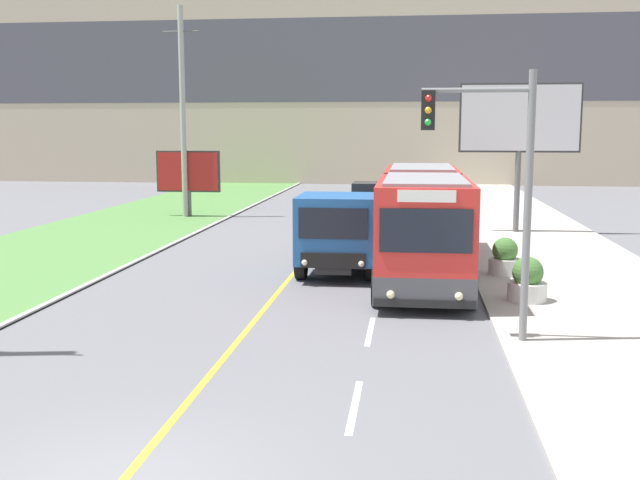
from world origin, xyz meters
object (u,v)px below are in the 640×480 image
object	(u,v)px
dump_truck	(340,232)
car_distant	(366,196)
traffic_light_mast	(496,172)
billboard_small	(188,173)
city_bus	(422,222)
planter_round_second	(505,258)
utility_pole_far	(183,112)
planter_round_near	(527,282)
billboard_large	(520,122)

from	to	relation	value
dump_truck	car_distant	world-z (taller)	dump_truck
traffic_light_mast	billboard_small	xyz separation A→B (m)	(-13.04, 21.57, -1.36)
city_bus	car_distant	world-z (taller)	city_bus
traffic_light_mast	dump_truck	bearing A→B (deg)	117.96
city_bus	planter_round_second	xyz separation A→B (m)	(2.50, -0.42, -1.04)
utility_pole_far	traffic_light_mast	distance (m)	25.13
planter_round_near	traffic_light_mast	bearing A→B (deg)	-109.14
dump_truck	planter_round_near	bearing A→B (deg)	-34.47
utility_pole_far	planter_round_second	world-z (taller)	utility_pole_far
dump_truck	car_distant	bearing A→B (deg)	91.10
city_bus	traffic_light_mast	distance (m)	8.04
car_distant	billboard_small	xyz separation A→B (m)	(-8.78, -5.50, 1.56)
city_bus	car_distant	bearing A→B (deg)	98.53
car_distant	planter_round_second	distance (m)	20.54
planter_round_near	planter_round_second	size ratio (longest dim) A/B	1.01
billboard_large	billboard_small	bearing A→B (deg)	164.51
city_bus	billboard_large	size ratio (longest dim) A/B	1.85
city_bus	billboard_small	bearing A→B (deg)	130.08
city_bus	billboard_small	distance (m)	18.17
dump_truck	billboard_large	distance (m)	12.42
city_bus	traffic_light_mast	bearing A→B (deg)	-80.03
car_distant	billboard_large	size ratio (longest dim) A/B	0.67
dump_truck	billboard_small	world-z (taller)	billboard_small
dump_truck	planter_round_near	xyz separation A→B (m)	(5.18, -3.56, -0.70)
city_bus	planter_round_second	size ratio (longest dim) A/B	10.39
traffic_light_mast	planter_round_second	bearing A→B (deg)	81.01
car_distant	city_bus	bearing A→B (deg)	-81.47
planter_round_near	planter_round_second	xyz separation A→B (m)	(-0.15, 3.51, -0.00)
planter_round_near	billboard_large	bearing A→B (deg)	83.63
planter_round_second	billboard_large	bearing A→B (deg)	80.54
planter_round_second	billboard_small	bearing A→B (deg)	134.76
car_distant	traffic_light_mast	world-z (taller)	traffic_light_mast
dump_truck	planter_round_second	world-z (taller)	dump_truck
dump_truck	traffic_light_mast	size ratio (longest dim) A/B	1.18
billboard_small	planter_round_second	world-z (taller)	billboard_small
traffic_light_mast	utility_pole_far	bearing A→B (deg)	121.69
city_bus	billboard_small	world-z (taller)	billboard_small
car_distant	billboard_large	world-z (taller)	billboard_large
city_bus	utility_pole_far	bearing A→B (deg)	130.88
dump_truck	planter_round_near	world-z (taller)	dump_truck
car_distant	planter_round_near	xyz separation A→B (m)	(5.56, -23.33, -0.11)
planter_round_near	planter_round_second	world-z (taller)	planter_round_near
utility_pole_far	billboard_large	bearing A→B (deg)	-14.57
traffic_light_mast	billboard_large	size ratio (longest dim) A/B	0.88
dump_truck	planter_round_near	size ratio (longest dim) A/B	5.80
utility_pole_far	city_bus	bearing A→B (deg)	-49.12
dump_truck	car_distant	size ratio (longest dim) A/B	1.55
billboard_large	planter_round_near	world-z (taller)	billboard_large
planter_round_second	utility_pole_far	bearing A→B (deg)	135.49
traffic_light_mast	billboard_small	bearing A→B (deg)	121.15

